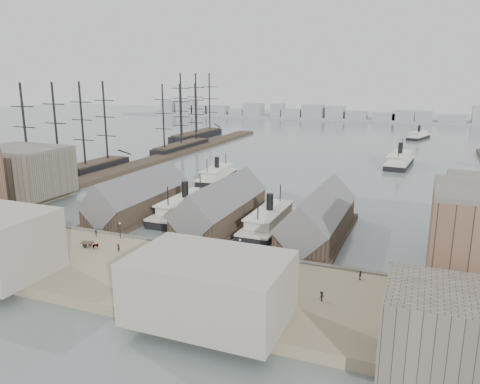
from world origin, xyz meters
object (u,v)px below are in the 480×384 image
at_px(ferry_docked_west, 186,207).
at_px(tram, 449,294).
at_px(horse_cart_right, 222,279).
at_px(horse_cart_center, 92,245).

distance_m(ferry_docked_west, tram, 75.90).
bearing_deg(horse_cart_right, horse_cart_center, 95.04).
bearing_deg(ferry_docked_west, horse_cart_center, -96.19).
distance_m(horse_cart_center, horse_cart_right, 33.93).
xyz_separation_m(ferry_docked_west, horse_cart_center, (-3.84, -35.43, 0.31)).
xyz_separation_m(tram, horse_cart_right, (-38.21, -6.82, -1.01)).
xyz_separation_m(horse_cart_center, horse_cart_right, (33.51, -5.33, 0.01)).
distance_m(ferry_docked_west, horse_cart_right, 50.42).
bearing_deg(horse_cart_center, ferry_docked_west, -15.09).
height_order(ferry_docked_west, horse_cart_right, ferry_docked_west).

